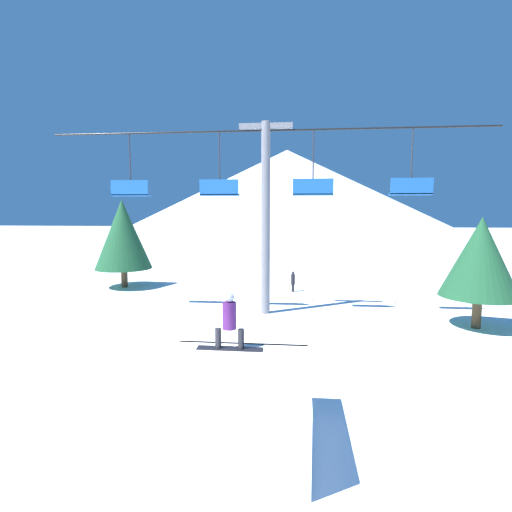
{
  "coord_description": "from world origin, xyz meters",
  "views": [
    {
      "loc": [
        2.71,
        -7.11,
        4.83
      ],
      "look_at": [
        1.41,
        5.28,
        3.4
      ],
      "focal_mm": 28.0,
      "sensor_mm": 36.0,
      "label": 1
    }
  ],
  "objects_px": {
    "snowboarder": "(229,321)",
    "distant_skier": "(293,281)",
    "snow_ramp": "(233,405)",
    "pine_tree_near": "(480,257)"
  },
  "relations": [
    {
      "from": "snow_ramp",
      "to": "snowboarder",
      "type": "height_order",
      "value": "snowboarder"
    },
    {
      "from": "snowboarder",
      "to": "pine_tree_near",
      "type": "height_order",
      "value": "pine_tree_near"
    },
    {
      "from": "pine_tree_near",
      "to": "snowboarder",
      "type": "bearing_deg",
      "value": -138.12
    },
    {
      "from": "snow_ramp",
      "to": "snowboarder",
      "type": "relative_size",
      "value": 2.09
    },
    {
      "from": "distant_skier",
      "to": "snowboarder",
      "type": "bearing_deg",
      "value": -95.1
    },
    {
      "from": "snow_ramp",
      "to": "distant_skier",
      "type": "relative_size",
      "value": 2.62
    },
    {
      "from": "pine_tree_near",
      "to": "distant_skier",
      "type": "xyz_separation_m",
      "value": [
        -7.62,
        6.6,
        -2.26
      ]
    },
    {
      "from": "snow_ramp",
      "to": "pine_tree_near",
      "type": "xyz_separation_m",
      "value": [
        8.66,
        9.11,
        2.13
      ]
    },
    {
      "from": "snow_ramp",
      "to": "distant_skier",
      "type": "distance_m",
      "value": 15.74
    },
    {
      "from": "snowboarder",
      "to": "distant_skier",
      "type": "distance_m",
      "value": 14.74
    }
  ]
}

